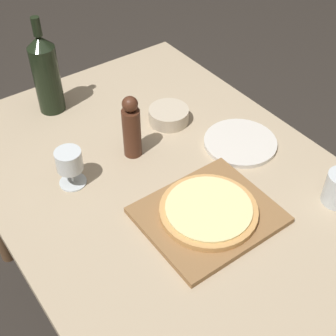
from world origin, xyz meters
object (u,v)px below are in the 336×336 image
Objects in this scene: wine_bottle at (46,73)px; wine_glass at (69,162)px; pizza at (209,210)px; small_bowl at (169,115)px; pepper_mill at (132,128)px.

wine_glass is at bearing -107.19° from wine_bottle.
pizza is at bearing -80.35° from wine_bottle.
wine_bottle is at bearing 99.65° from pizza.
wine_glass is 0.89× the size of small_bowl.
wine_glass is 0.41m from small_bowl.
wine_bottle reaches higher than pepper_mill.
wine_bottle is 2.50× the size of small_bowl.
wine_glass is at bearing 125.07° from pizza.
wine_bottle is (-0.12, 0.71, 0.11)m from pizza.
pizza is 1.97× the size of small_bowl.
pepper_mill is 0.21m from wine_glass.
pepper_mill is 0.21m from small_bowl.
small_bowl is (0.40, 0.07, -0.06)m from wine_glass.
small_bowl is at bearing 10.53° from wine_glass.
small_bowl is (0.29, -0.30, -0.12)m from wine_bottle.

